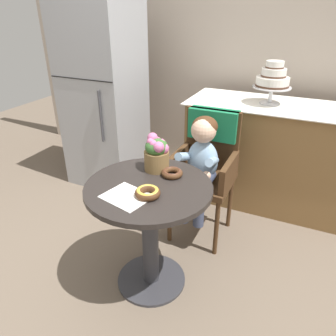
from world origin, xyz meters
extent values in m
plane|color=#6B5B4C|center=(0.00, 0.00, 0.00)|extent=(8.00, 8.00, 0.00)
cube|color=#B2A393|center=(0.00, 1.85, 1.35)|extent=(4.80, 0.10, 2.70)
cylinder|color=#282321|center=(0.00, 0.00, 0.70)|extent=(0.72, 0.72, 0.03)
cylinder|color=#333338|center=(0.00, 0.00, 0.34)|extent=(0.10, 0.10, 0.69)
cylinder|color=#333338|center=(0.00, 0.00, 0.01)|extent=(0.44, 0.44, 0.02)
cube|color=#472D19|center=(0.12, 0.60, 0.47)|extent=(0.42, 0.42, 0.04)
cube|color=#472D19|center=(0.12, 0.79, 0.72)|extent=(0.40, 0.04, 0.46)
cube|color=#472D19|center=(-0.07, 0.60, 0.58)|extent=(0.04, 0.38, 0.18)
cube|color=#472D19|center=(0.31, 0.60, 0.58)|extent=(0.04, 0.38, 0.18)
cube|color=#197247|center=(0.12, 0.79, 0.84)|extent=(0.36, 0.11, 0.22)
cylinder|color=#472D19|center=(-0.06, 0.42, 0.23)|extent=(0.03, 0.03, 0.45)
cylinder|color=#472D19|center=(0.30, 0.42, 0.23)|extent=(0.03, 0.03, 0.45)
cylinder|color=#472D19|center=(-0.06, 0.78, 0.23)|extent=(0.03, 0.03, 0.45)
cylinder|color=#472D19|center=(0.30, 0.78, 0.23)|extent=(0.03, 0.03, 0.45)
ellipsoid|color=#8CADCC|center=(0.12, 0.58, 0.64)|extent=(0.22, 0.16, 0.30)
sphere|color=#E0B293|center=(0.12, 0.57, 0.87)|extent=(0.17, 0.17, 0.17)
ellipsoid|color=#4C2D19|center=(0.12, 0.59, 0.89)|extent=(0.17, 0.17, 0.14)
cylinder|color=#8CADCC|center=(0.02, 0.49, 0.69)|extent=(0.08, 0.23, 0.13)
sphere|color=#E0B293|center=(0.03, 0.42, 0.62)|extent=(0.06, 0.06, 0.06)
cylinder|color=#8CADCC|center=(0.21, 0.49, 0.69)|extent=(0.08, 0.23, 0.13)
sphere|color=#E0B293|center=(0.20, 0.42, 0.62)|extent=(0.06, 0.06, 0.06)
cylinder|color=#3F4760|center=(0.06, 0.50, 0.53)|extent=(0.09, 0.22, 0.09)
cylinder|color=#3F4760|center=(0.06, 0.39, 0.36)|extent=(0.08, 0.08, 0.26)
cylinder|color=#3F4760|center=(0.17, 0.50, 0.53)|extent=(0.09, 0.22, 0.09)
cylinder|color=#3F4760|center=(0.17, 0.39, 0.36)|extent=(0.08, 0.08, 0.26)
cube|color=white|center=(-0.05, -0.15, 0.72)|extent=(0.28, 0.25, 0.00)
torus|color=#4C2D19|center=(0.05, -0.10, 0.74)|extent=(0.14, 0.14, 0.04)
torus|color=gold|center=(0.05, -0.10, 0.75)|extent=(0.12, 0.12, 0.02)
torus|color=#4C2D19|center=(0.07, 0.16, 0.74)|extent=(0.13, 0.13, 0.03)
torus|color=#512D1E|center=(0.07, 0.16, 0.75)|extent=(0.11, 0.11, 0.02)
cylinder|color=brown|center=(-0.04, 0.19, 0.78)|extent=(0.15, 0.15, 0.12)
ellipsoid|color=#38662D|center=(-0.04, 0.19, 0.87)|extent=(0.14, 0.14, 0.10)
sphere|color=#CC6699|center=(0.00, 0.20, 0.86)|extent=(0.06, 0.06, 0.06)
sphere|color=#CC6699|center=(-0.02, 0.22, 0.89)|extent=(0.05, 0.05, 0.05)
sphere|color=#CC6699|center=(-0.05, 0.22, 0.89)|extent=(0.06, 0.06, 0.06)
sphere|color=#CC6699|center=(-0.08, 0.21, 0.92)|extent=(0.06, 0.06, 0.06)
sphere|color=#CC6699|center=(-0.07, 0.18, 0.90)|extent=(0.05, 0.05, 0.05)
sphere|color=#CC6699|center=(-0.05, 0.16, 0.90)|extent=(0.04, 0.04, 0.04)
sphere|color=#CC6699|center=(-0.01, 0.16, 0.89)|extent=(0.07, 0.07, 0.07)
cube|color=olive|center=(0.55, 1.30, 0.45)|extent=(1.50, 0.56, 0.90)
cube|color=white|center=(0.55, 1.30, 0.90)|extent=(1.56, 0.62, 0.01)
cylinder|color=silver|center=(0.42, 1.30, 0.91)|extent=(0.16, 0.16, 0.01)
cylinder|color=silver|center=(0.42, 1.30, 0.97)|extent=(0.03, 0.03, 0.12)
cylinder|color=silver|center=(0.42, 1.30, 1.03)|extent=(0.30, 0.30, 0.01)
cylinder|color=white|center=(0.42, 1.30, 1.08)|extent=(0.26, 0.25, 0.08)
cylinder|color=#4C2D1E|center=(0.42, 1.30, 1.05)|extent=(0.26, 0.26, 0.01)
cylinder|color=white|center=(0.42, 1.30, 1.15)|extent=(0.19, 0.19, 0.07)
cylinder|color=#4C2D1E|center=(0.42, 1.30, 1.12)|extent=(0.19, 0.19, 0.01)
cylinder|color=white|center=(0.42, 1.30, 1.21)|extent=(0.14, 0.14, 0.05)
cylinder|color=#4C2D1E|center=(0.42, 1.30, 1.19)|extent=(0.14, 0.14, 0.01)
cube|color=#9EA0A5|center=(-1.05, 1.10, 0.85)|extent=(0.64, 0.60, 1.70)
cube|color=black|center=(-1.05, 0.80, 1.06)|extent=(0.63, 0.01, 0.01)
cylinder|color=#3F3F44|center=(-0.87, 0.79, 0.77)|extent=(0.02, 0.02, 0.45)
camera|label=1|loc=(0.75, -1.36, 1.62)|focal=34.36mm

